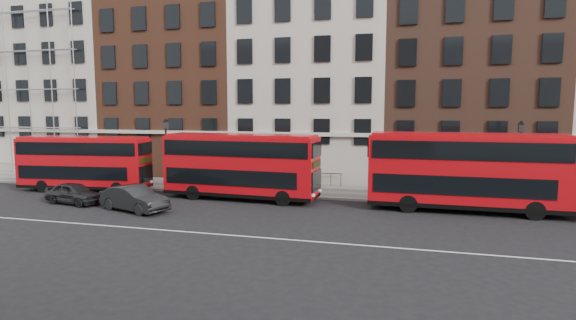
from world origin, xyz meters
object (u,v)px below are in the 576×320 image
(bus_a, at_px, (84,162))
(car_front, at_px, (134,198))
(bus_c, at_px, (464,170))
(bus_b, at_px, (240,165))
(car_rear, at_px, (74,193))

(bus_a, height_order, car_front, bus_a)
(bus_a, relative_size, bus_c, 0.88)
(bus_a, distance_m, bus_b, 12.58)
(car_rear, bearing_deg, bus_c, -69.86)
(bus_b, bearing_deg, car_front, -132.01)
(car_front, bearing_deg, bus_a, 74.56)
(car_rear, xyz_separation_m, car_front, (5.05, -0.83, 0.07))
(bus_a, distance_m, car_front, 9.19)
(car_front, bearing_deg, car_rear, 98.54)
(bus_c, distance_m, car_front, 20.04)
(bus_b, height_order, bus_c, bus_c)
(bus_b, relative_size, car_rear, 2.62)
(bus_b, bearing_deg, bus_c, 3.00)
(bus_c, xyz_separation_m, car_rear, (-24.39, -4.16, -1.85))
(bus_c, xyz_separation_m, car_front, (-19.33, -4.98, -1.77))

